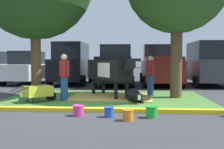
% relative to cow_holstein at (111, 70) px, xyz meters
% --- Properties ---
extents(ground_plane, '(80.00, 80.00, 0.00)m').
position_rel_cow_holstein_xyz_m(ground_plane, '(-0.59, -2.15, -1.09)').
color(ground_plane, '#38383D').
extents(grass_island, '(7.68, 5.03, 0.02)m').
position_rel_cow_holstein_xyz_m(grass_island, '(-0.15, -0.43, -1.08)').
color(grass_island, '#477A33').
rests_on(grass_island, ground).
extents(curb_yellow, '(8.88, 0.24, 0.12)m').
position_rel_cow_holstein_xyz_m(curb_yellow, '(-0.15, -3.09, -1.03)').
color(curb_yellow, yellow).
rests_on(curb_yellow, ground).
extents(hay_bedding, '(3.37, 2.64, 0.04)m').
position_rel_cow_holstein_xyz_m(hay_bedding, '(0.04, -0.11, -1.06)').
color(hay_bedding, tan).
rests_on(hay_bedding, ground).
extents(cow_holstein, '(2.20, 2.72, 1.54)m').
position_rel_cow_holstein_xyz_m(cow_holstein, '(0.00, 0.00, 0.00)').
color(cow_holstein, black).
rests_on(cow_holstein, ground).
extents(calf_lying, '(0.76, 1.33, 0.48)m').
position_rel_cow_holstein_xyz_m(calf_lying, '(0.90, -1.18, -0.85)').
color(calf_lying, black).
rests_on(calf_lying, ground).
extents(person_handler, '(0.43, 0.36, 1.71)m').
position_rel_cow_holstein_xyz_m(person_handler, '(-1.60, -1.10, -0.17)').
color(person_handler, '#23478C').
rests_on(person_handler, ground).
extents(person_visitor_near, '(0.34, 0.51, 1.65)m').
position_rel_cow_holstein_xyz_m(person_visitor_near, '(1.61, 0.30, -0.20)').
color(person_visitor_near, '#23478C').
rests_on(person_visitor_near, ground).
extents(wheelbarrow, '(1.37, 1.33, 0.63)m').
position_rel_cow_holstein_xyz_m(wheelbarrow, '(-2.42, -1.48, -0.70)').
color(wheelbarrow, gold).
rests_on(wheelbarrow, ground).
extents(bucket_pink, '(0.31, 0.31, 0.29)m').
position_rel_cow_holstein_xyz_m(bucket_pink, '(-0.58, -3.63, -0.94)').
color(bucket_pink, '#EA3893').
rests_on(bucket_pink, ground).
extents(bucket_blue, '(0.26, 0.26, 0.27)m').
position_rel_cow_holstein_xyz_m(bucket_blue, '(0.25, -3.73, -0.95)').
color(bucket_blue, blue).
rests_on(bucket_blue, ground).
extents(bucket_orange, '(0.29, 0.29, 0.28)m').
position_rel_cow_holstein_xyz_m(bucket_orange, '(0.75, -4.11, -0.94)').
color(bucket_orange, orange).
rests_on(bucket_orange, ground).
extents(bucket_green, '(0.33, 0.33, 0.30)m').
position_rel_cow_holstein_xyz_m(bucket_green, '(1.36, -3.74, -0.93)').
color(bucket_green, green).
rests_on(bucket_green, ground).
extents(hatchback_white, '(2.05, 4.42, 2.02)m').
position_rel_cow_holstein_xyz_m(hatchback_white, '(-5.63, 5.65, -0.10)').
color(hatchback_white, silver).
rests_on(hatchback_white, ground).
extents(suv_black, '(2.15, 4.62, 2.52)m').
position_rel_cow_holstein_xyz_m(suv_black, '(-2.83, 5.67, 0.18)').
color(suv_black, black).
rests_on(suv_black, ground).
extents(pickup_truck_black, '(2.26, 5.42, 2.42)m').
position_rel_cow_holstein_xyz_m(pickup_truck_black, '(-0.14, 5.38, 0.03)').
color(pickup_truck_black, black).
rests_on(pickup_truck_black, ground).
extents(pickup_truck_maroon, '(2.26, 5.42, 2.42)m').
position_rel_cow_holstein_xyz_m(pickup_truck_maroon, '(2.52, 5.54, 0.03)').
color(pickup_truck_maroon, maroon).
rests_on(pickup_truck_maroon, ground).
extents(suv_dark_grey, '(2.15, 4.62, 2.52)m').
position_rel_cow_holstein_xyz_m(suv_dark_grey, '(5.17, 5.30, 0.18)').
color(suv_dark_grey, '#3D3D42').
rests_on(suv_dark_grey, ground).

